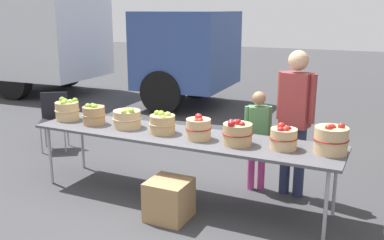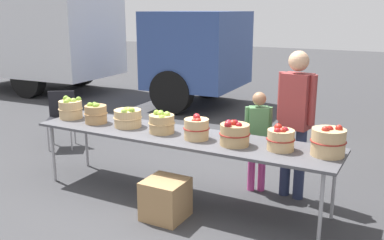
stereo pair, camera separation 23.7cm
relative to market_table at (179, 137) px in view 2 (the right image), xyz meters
name	(u,v)px [view 2 (the right image)]	position (x,y,z in m)	size (l,w,h in m)	color
ground_plane	(180,198)	(0.00, 0.00, -0.72)	(40.00, 40.00, 0.00)	#38383A
market_table	(179,137)	(0.00, 0.00, 0.00)	(3.50, 0.76, 0.75)	#4C4C51
apple_basket_green_0	(71,109)	(-1.58, 0.00, 0.16)	(0.31, 0.31, 0.28)	tan
apple_basket_green_1	(96,114)	(-1.15, -0.03, 0.15)	(0.28, 0.28, 0.26)	#A87F51
apple_basket_green_2	(128,117)	(-0.70, 0.01, 0.14)	(0.34, 0.34, 0.25)	tan
apple_basket_green_3	(162,123)	(-0.21, -0.02, 0.15)	(0.30, 0.30, 0.25)	tan
apple_basket_red_0	(196,128)	(0.24, -0.05, 0.15)	(0.28, 0.28, 0.27)	tan
apple_basket_red_1	(234,134)	(0.68, -0.06, 0.15)	(0.32, 0.32, 0.27)	tan
apple_basket_red_2	(281,139)	(1.14, 0.01, 0.15)	(0.28, 0.28, 0.27)	tan
apple_basket_red_3	(328,141)	(1.58, 0.07, 0.17)	(0.34, 0.34, 0.30)	tan
vendor_adult	(296,113)	(1.11, 0.64, 0.26)	(0.44, 0.27, 1.67)	#262D4C
child_customer	(258,134)	(0.69, 0.62, -0.02)	(0.29, 0.23, 1.19)	#CC3F8C
box_truck	(68,34)	(-5.68, 4.27, 0.77)	(7.80, 2.55, 2.75)	silver
folding_chair	(61,115)	(-2.58, 0.81, -0.21)	(0.56, 0.56, 0.86)	black
produce_crate	(166,199)	(0.12, -0.49, -0.51)	(0.41, 0.41, 0.41)	#A87F51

